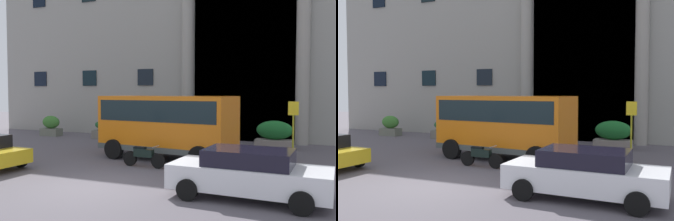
{
  "view_description": "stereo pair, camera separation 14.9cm",
  "coord_description": "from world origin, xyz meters",
  "views": [
    {
      "loc": [
        6.82,
        -9.98,
        3.08
      ],
      "look_at": [
        0.06,
        6.01,
        2.19
      ],
      "focal_mm": 39.8,
      "sensor_mm": 36.0,
      "label": 1
    },
    {
      "loc": [
        6.96,
        -9.92,
        3.08
      ],
      "look_at": [
        0.06,
        6.01,
        2.19
      ],
      "focal_mm": 39.8,
      "sensor_mm": 36.0,
      "label": 2
    }
  ],
  "objects": [
    {
      "name": "ground_plane",
      "position": [
        0.0,
        0.0,
        -0.06
      ],
      "size": [
        80.0,
        64.0,
        0.12
      ],
      "primitive_type": "cube",
      "color": "#554F57"
    },
    {
      "name": "office_building_facade",
      "position": [
        0.01,
        17.48,
        9.21
      ],
      "size": [
        34.26,
        9.63,
        18.43
      ],
      "color": "gray",
      "rests_on": "ground_plane"
    },
    {
      "name": "hedge_planter_entrance_left",
      "position": [
        -10.7,
        10.57,
        0.67
      ],
      "size": [
        1.42,
        0.74,
        1.39
      ],
      "color": "#64695B",
      "rests_on": "ground_plane"
    },
    {
      "name": "parked_compact_extra",
      "position": [
        4.84,
        0.63,
        0.74
      ],
      "size": [
        4.55,
        2.17,
        1.43
      ],
      "rotation": [
        0.0,
        0.0,
        -0.04
      ],
      "color": "silver",
      "rests_on": "ground_plane"
    },
    {
      "name": "scooter_by_planter",
      "position": [
        5.12,
        2.96,
        0.46
      ],
      "size": [
        1.93,
        0.78,
        0.89
      ],
      "rotation": [
        0.0,
        0.0,
        0.3
      ],
      "color": "black",
      "rests_on": "ground_plane"
    },
    {
      "name": "orange_minibus",
      "position": [
        0.23,
        5.5,
        1.7
      ],
      "size": [
        6.31,
        3.14,
        2.87
      ],
      "rotation": [
        0.0,
        0.0,
        -0.11
      ],
      "color": "orange",
      "rests_on": "ground_plane"
    },
    {
      "name": "bus_stop_sign",
      "position": [
        5.56,
        7.02,
        1.63
      ],
      "size": [
        0.44,
        0.08,
        2.64
      ],
      "color": "#9B9B1E",
      "rests_on": "ground_plane"
    },
    {
      "name": "motorcycle_near_kerb",
      "position": [
        0.03,
        3.45,
        0.45
      ],
      "size": [
        1.92,
        0.55,
        0.89
      ],
      "rotation": [
        0.0,
        0.0,
        -0.06
      ],
      "color": "black",
      "rests_on": "ground_plane"
    },
    {
      "name": "hedge_planter_east",
      "position": [
        -6.08,
        10.66,
        0.6
      ],
      "size": [
        2.15,
        0.83,
        1.25
      ],
      "color": "#67645B",
      "rests_on": "ground_plane"
    },
    {
      "name": "hedge_planter_entrance_right",
      "position": [
        4.37,
        10.37,
        0.74
      ],
      "size": [
        1.96,
        0.86,
        1.52
      ],
      "color": "gray",
      "rests_on": "ground_plane"
    },
    {
      "name": "hedge_planter_far_east",
      "position": [
        -0.9,
        10.61,
        0.58
      ],
      "size": [
        1.66,
        0.88,
        1.2
      ],
      "color": "gray",
      "rests_on": "ground_plane"
    }
  ]
}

